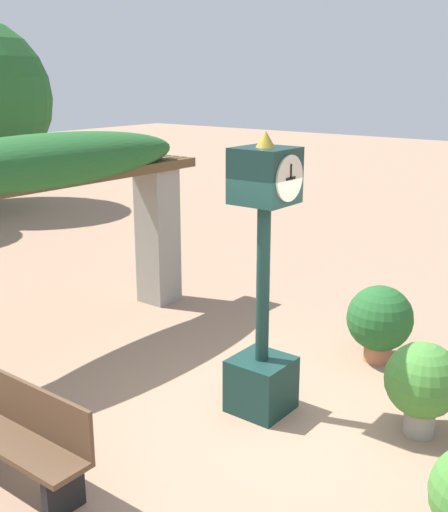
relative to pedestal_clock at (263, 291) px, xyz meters
The scene contains 6 objects.
ground_plane 1.37m from the pedestal_clock, 127.18° to the right, with size 60.00×60.00×0.00m, color #9E7A60.
pedestal_clock is the anchor object (origin of this frame).
pergola 3.33m from the pedestal_clock, 93.24° to the left, with size 5.18×1.10×2.76m.
potted_plant_near_left 1.80m from the pedestal_clock, 69.73° to the right, with size 0.75×0.75×0.96m.
potted_plant_near_right 2.11m from the pedestal_clock, 13.75° to the right, with size 0.82×0.82×0.97m.
park_bench 2.66m from the pedestal_clock, 157.56° to the left, with size 0.42×1.62×0.89m.
Camera 1 is at (-4.94, -3.22, 3.46)m, focal length 45.00 mm.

